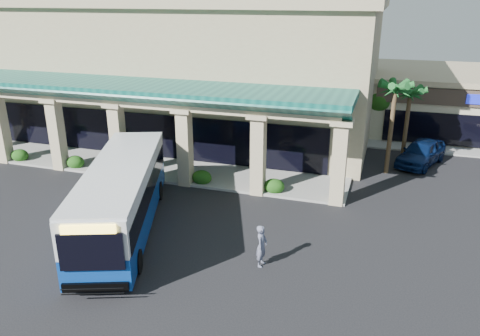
% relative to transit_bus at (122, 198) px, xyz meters
% --- Properties ---
extents(ground, '(110.00, 110.00, 0.00)m').
position_rel_transit_bus_xyz_m(ground, '(3.52, 1.00, -1.67)').
color(ground, black).
extents(main_building, '(30.80, 14.80, 11.35)m').
position_rel_transit_bus_xyz_m(main_building, '(-4.48, 17.00, 4.00)').
color(main_building, tan).
rests_on(main_building, ground).
extents(arcade, '(30.00, 6.20, 5.70)m').
position_rel_transit_bus_xyz_m(arcade, '(-4.48, 7.80, 1.18)').
color(arcade, '#0C4D46').
rests_on(arcade, ground).
extents(palm_0, '(2.40, 2.40, 6.60)m').
position_rel_transit_bus_xyz_m(palm_0, '(12.02, 12.00, 1.63)').
color(palm_0, '#144D1D').
rests_on(palm_0, ground).
extents(palm_1, '(2.40, 2.40, 5.80)m').
position_rel_transit_bus_xyz_m(palm_1, '(13.02, 15.00, 1.23)').
color(palm_1, '#144D1D').
rests_on(palm_1, ground).
extents(broadleaf_tree, '(2.60, 2.60, 4.81)m').
position_rel_transit_bus_xyz_m(broadleaf_tree, '(11.02, 20.00, 0.73)').
color(broadleaf_tree, '#1A4610').
rests_on(broadleaf_tree, ground).
extents(transit_bus, '(6.76, 12.20, 3.35)m').
position_rel_transit_bus_xyz_m(transit_bus, '(0.00, 0.00, 0.00)').
color(transit_bus, '#0D3E9D').
rests_on(transit_bus, ground).
extents(pedestrian, '(0.48, 0.70, 1.85)m').
position_rel_transit_bus_xyz_m(pedestrian, '(7.25, -1.12, -0.75)').
color(pedestrian, slate).
rests_on(pedestrian, ground).
extents(car_silver, '(3.80, 5.42, 1.71)m').
position_rel_transit_bus_xyz_m(car_silver, '(14.17, 14.36, -0.82)').
color(car_silver, '#0A1D4B').
rests_on(car_silver, ground).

